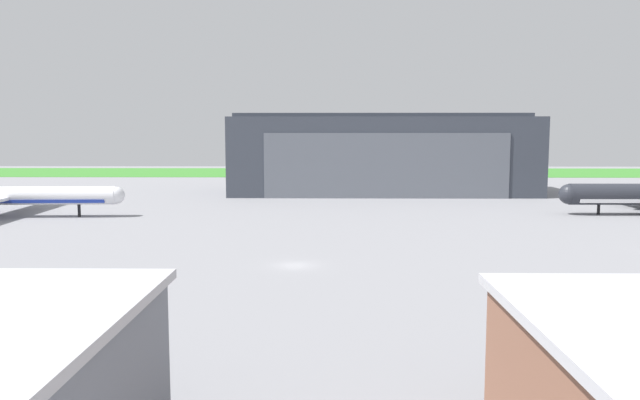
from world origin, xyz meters
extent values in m
plane|color=gray|center=(0.00, 0.00, 0.00)|extent=(440.00, 440.00, 0.00)
cube|color=#3C872F|center=(0.00, 175.17, 0.04)|extent=(440.00, 56.00, 0.08)
cube|color=#383D47|center=(17.84, 91.27, 9.83)|extent=(77.50, 29.33, 19.66)
cube|color=slate|center=(17.84, 76.45, 7.86)|extent=(58.90, 0.30, 15.73)
cube|color=#383D47|center=(17.84, 91.27, 20.26)|extent=(77.50, 7.04, 1.20)
sphere|color=white|center=(-36.11, 42.98, 4.05)|extent=(3.30, 3.30, 3.30)
cube|color=white|center=(-59.18, 52.33, 3.62)|extent=(7.89, 19.41, 0.56)
cylinder|color=gray|center=(-58.31, 50.85, 2.38)|extent=(3.36, 2.05, 1.89)
cylinder|color=black|center=(-43.05, 42.63, 1.17)|extent=(0.56, 0.56, 2.33)
sphere|color=#282B33|center=(50.40, 47.09, 3.99)|extent=(3.95, 3.95, 3.95)
cylinder|color=black|center=(56.20, 47.11, 0.97)|extent=(0.56, 0.56, 1.93)
camera|label=1|loc=(4.06, -72.87, 15.77)|focal=34.92mm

